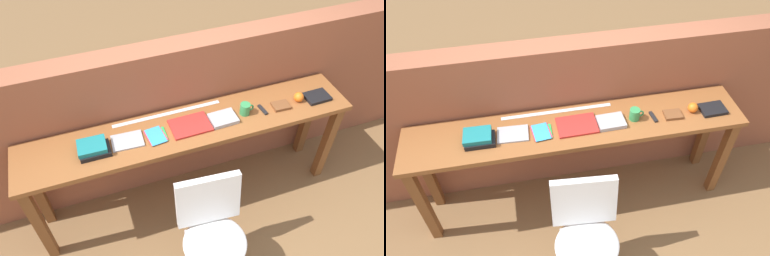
# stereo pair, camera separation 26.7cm
# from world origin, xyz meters

# --- Properties ---
(ground_plane) EXTENTS (40.00, 40.00, 0.00)m
(ground_plane) POSITION_xyz_m (0.00, 0.00, 0.00)
(ground_plane) COLOR brown
(brick_wall_back) EXTENTS (6.00, 0.20, 1.36)m
(brick_wall_back) POSITION_xyz_m (0.00, 0.64, 0.68)
(brick_wall_back) COLOR #935138
(brick_wall_back) RESTS_ON ground
(sideboard) EXTENTS (2.50, 0.44, 0.88)m
(sideboard) POSITION_xyz_m (0.00, 0.30, 0.74)
(sideboard) COLOR brown
(sideboard) RESTS_ON ground
(chair_white_moulded) EXTENTS (0.48, 0.49, 0.89)m
(chair_white_moulded) POSITION_xyz_m (-0.06, -0.35, 0.53)
(chair_white_moulded) COLOR white
(chair_white_moulded) RESTS_ON ground
(book_stack_leftmost) EXTENTS (0.22, 0.17, 0.07)m
(book_stack_leftmost) POSITION_xyz_m (-0.70, 0.27, 0.92)
(book_stack_leftmost) COLOR black
(book_stack_leftmost) RESTS_ON sideboard
(magazine_cycling) EXTENTS (0.23, 0.17, 0.01)m
(magazine_cycling) POSITION_xyz_m (-0.46, 0.29, 0.89)
(magazine_cycling) COLOR #9E9EA3
(magazine_cycling) RESTS_ON sideboard
(pamphlet_pile_colourful) EXTENTS (0.15, 0.18, 0.01)m
(pamphlet_pile_colourful) POSITION_xyz_m (-0.26, 0.28, 0.89)
(pamphlet_pile_colourful) COLOR purple
(pamphlet_pile_colourful) RESTS_ON sideboard
(book_open_centre) EXTENTS (0.29, 0.21, 0.02)m
(book_open_centre) POSITION_xyz_m (-0.00, 0.29, 0.89)
(book_open_centre) COLOR red
(book_open_centre) RESTS_ON sideboard
(book_grey_hardcover) EXTENTS (0.20, 0.16, 0.03)m
(book_grey_hardcover) POSITION_xyz_m (0.25, 0.27, 0.90)
(book_grey_hardcover) COLOR #9E9EA3
(book_grey_hardcover) RESTS_ON sideboard
(mug) EXTENTS (0.11, 0.08, 0.09)m
(mug) POSITION_xyz_m (0.43, 0.28, 0.92)
(mug) COLOR #338C4C
(mug) RESTS_ON sideboard
(multitool_folded) EXTENTS (0.04, 0.11, 0.02)m
(multitool_folded) POSITION_xyz_m (0.57, 0.27, 0.89)
(multitool_folded) COLOR black
(multitool_folded) RESTS_ON sideboard
(leather_journal_brown) EXTENTS (0.13, 0.11, 0.02)m
(leather_journal_brown) POSITION_xyz_m (0.72, 0.26, 0.89)
(leather_journal_brown) COLOR brown
(leather_journal_brown) RESTS_ON sideboard
(sports_ball_small) EXTENTS (0.08, 0.08, 0.08)m
(sports_ball_small) POSITION_xyz_m (0.88, 0.28, 0.92)
(sports_ball_small) COLOR orange
(sports_ball_small) RESTS_ON sideboard
(book_repair_rightmost) EXTENTS (0.19, 0.15, 0.03)m
(book_repair_rightmost) POSITION_xyz_m (1.04, 0.26, 0.89)
(book_repair_rightmost) COLOR black
(book_repair_rightmost) RESTS_ON sideboard
(ruler_metal_back_edge) EXTENTS (0.83, 0.03, 0.00)m
(ruler_metal_back_edge) POSITION_xyz_m (-0.12, 0.47, 0.88)
(ruler_metal_back_edge) COLOR silver
(ruler_metal_back_edge) RESTS_ON sideboard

